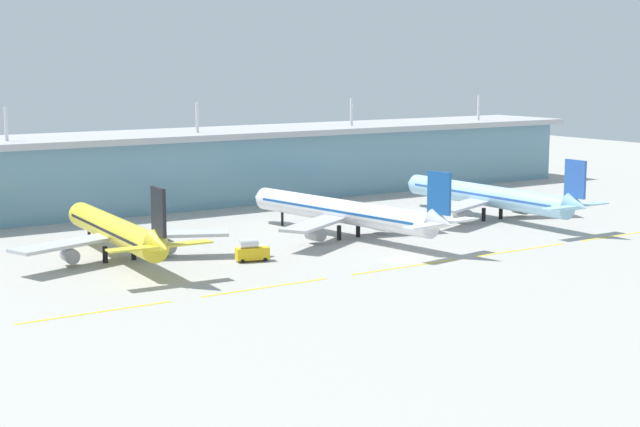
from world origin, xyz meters
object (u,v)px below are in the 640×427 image
object	(u,v)px
baggage_cart	(262,251)
airliner_middle	(345,212)
airliner_near	(117,231)
fuel_truck	(251,251)
airliner_far	(489,196)

from	to	relation	value
baggage_cart	airliner_middle	bearing A→B (deg)	17.58
airliner_middle	baggage_cart	size ratio (longest dim) A/B	17.47
airliner_near	airliner_middle	world-z (taller)	same
airliner_near	airliner_middle	xyz separation A→B (m)	(56.83, -5.04, 0.01)
airliner_near	fuel_truck	xyz separation A→B (m)	(23.69, -17.35, -4.18)
airliner_near	airliner_middle	distance (m)	57.06
airliner_middle	fuel_truck	bearing A→B (deg)	-159.63
airliner_near	baggage_cart	world-z (taller)	airliner_near
airliner_middle	airliner_far	size ratio (longest dim) A/B	1.01
airliner_middle	airliner_far	bearing A→B (deg)	1.57
airliner_near	fuel_truck	size ratio (longest dim) A/B	8.04
airliner_far	baggage_cart	size ratio (longest dim) A/B	17.33
airliner_near	baggage_cart	distance (m)	31.84
airliner_middle	baggage_cart	xyz separation A→B (m)	(-28.79, -9.12, -5.19)
airliner_near	baggage_cart	bearing A→B (deg)	-26.79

